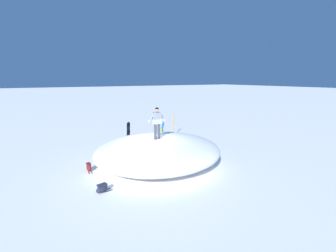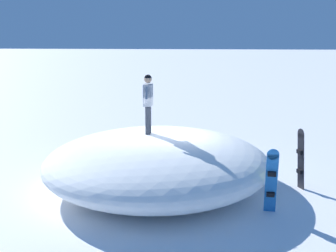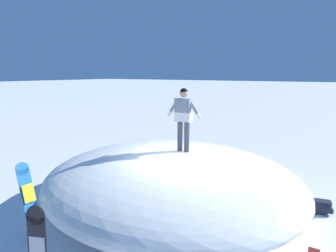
{
  "view_description": "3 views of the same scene",
  "coord_description": "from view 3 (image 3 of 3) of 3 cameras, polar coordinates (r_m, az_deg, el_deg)",
  "views": [
    {
      "loc": [
        10.43,
        -4.83,
        4.52
      ],
      "look_at": [
        0.51,
        0.89,
        2.12
      ],
      "focal_mm": 24.38,
      "sensor_mm": 36.0,
      "label": 1
    },
    {
      "loc": [
        -1.29,
        12.25,
        4.16
      ],
      "look_at": [
        -0.16,
        0.2,
        1.67
      ],
      "focal_mm": 47.52,
      "sensor_mm": 36.0,
      "label": 2
    },
    {
      "loc": [
        -5.76,
        -3.12,
        3.48
      ],
      "look_at": [
        0.66,
        0.99,
        2.03
      ],
      "focal_mm": 29.79,
      "sensor_mm": 36.0,
      "label": 3
    }
  ],
  "objects": [
    {
      "name": "backpack_near",
      "position": [
        8.21,
        29.11,
        -14.31
      ],
      "size": [
        0.38,
        0.69,
        0.36
      ],
      "color": "#1E2333",
      "rests_on": "ground"
    },
    {
      "name": "snow_mound",
      "position": [
        7.44,
        0.65,
        -10.86
      ],
      "size": [
        6.24,
        6.81,
        1.48
      ],
      "primitive_type": "ellipsoid",
      "rotation": [
        0.0,
        0.0,
        0.01
      ],
      "color": "white",
      "rests_on": "ground"
    },
    {
      "name": "snowboarder_standing",
      "position": [
        7.11,
        3.22,
        2.38
      ],
      "size": [
        0.22,
        0.99,
        1.63
      ],
      "color": "#333842",
      "rests_on": "snow_mound"
    },
    {
      "name": "snowboard_secondary_upright",
      "position": [
        6.68,
        -26.53,
        -13.53
      ],
      "size": [
        0.31,
        0.48,
        1.66
      ],
      "color": "#2672BF",
      "rests_on": "ground"
    },
    {
      "name": "ground",
      "position": [
        7.41,
        3.88,
        -17.24
      ],
      "size": [
        240.0,
        240.0,
        0.0
      ],
      "primitive_type": "plane",
      "color": "white"
    }
  ]
}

